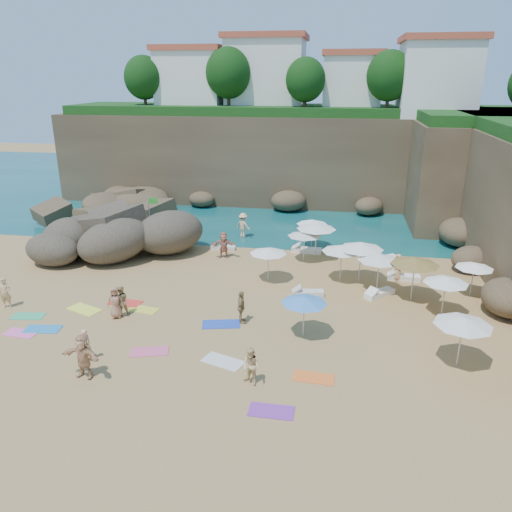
% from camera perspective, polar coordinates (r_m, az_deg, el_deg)
% --- Properties ---
extents(ground, '(120.00, 120.00, 0.00)m').
position_cam_1_polar(ground, '(25.98, -5.47, -6.14)').
color(ground, tan).
rests_on(ground, ground).
extents(seawater, '(120.00, 120.00, 0.00)m').
position_cam_1_polar(seawater, '(54.09, 2.61, 7.77)').
color(seawater, '#0C4751').
rests_on(seawater, ground).
extents(cliff_back, '(44.00, 8.00, 8.00)m').
position_cam_1_polar(cliff_back, '(48.26, 4.35, 11.08)').
color(cliff_back, brown).
rests_on(cliff_back, ground).
extents(cliff_corner, '(10.00, 12.00, 8.00)m').
position_cam_1_polar(cliff_corner, '(44.47, 23.57, 8.75)').
color(cliff_corner, brown).
rests_on(cliff_corner, ground).
extents(rock_promontory, '(12.00, 7.00, 2.00)m').
position_cam_1_polar(rock_promontory, '(43.69, -14.22, 4.22)').
color(rock_promontory, brown).
rests_on(rock_promontory, ground).
extents(clifftop_buildings, '(28.48, 9.48, 7.00)m').
position_cam_1_polar(clifftop_buildings, '(48.41, 5.88, 19.67)').
color(clifftop_buildings, white).
rests_on(clifftop_buildings, cliff_back).
extents(clifftop_trees, '(35.60, 23.82, 4.40)m').
position_cam_1_polar(clifftop_trees, '(42.05, 7.89, 19.59)').
color(clifftop_trees, '#11380F').
rests_on(clifftop_trees, ground).
extents(marina_masts, '(3.10, 0.10, 6.00)m').
position_cam_1_polar(marina_masts, '(57.83, -14.11, 11.02)').
color(marina_masts, white).
rests_on(marina_masts, ground).
extents(rock_outcrop, '(9.00, 7.62, 3.11)m').
position_cam_1_polar(rock_outcrop, '(34.37, -15.21, -0.12)').
color(rock_outcrop, brown).
rests_on(rock_outcrop, ground).
extents(flag_pole, '(0.68, 0.17, 3.53)m').
position_cam_1_polar(flag_pole, '(35.62, -11.92, 4.66)').
color(flag_pole, silver).
rests_on(flag_pole, ground).
extents(parasol_0, '(2.57, 2.57, 2.43)m').
position_cam_1_polar(parasol_0, '(32.46, 6.93, 3.41)').
color(parasol_0, silver).
rests_on(parasol_0, ground).
extents(parasol_1, '(2.15, 2.15, 2.04)m').
position_cam_1_polar(parasol_1, '(34.69, 6.44, 3.90)').
color(parasol_1, silver).
rests_on(parasol_1, ground).
extents(parasol_2, '(2.57, 2.57, 2.43)m').
position_cam_1_polar(parasol_2, '(29.10, 11.95, 1.16)').
color(parasol_2, silver).
rests_on(parasol_2, ground).
extents(parasol_3, '(2.32, 2.32, 2.20)m').
position_cam_1_polar(parasol_3, '(29.08, 9.78, 0.86)').
color(parasol_3, silver).
rests_on(parasol_3, ground).
extents(parasol_4, '(2.02, 2.02, 1.91)m').
position_cam_1_polar(parasol_4, '(29.30, 23.70, -1.00)').
color(parasol_4, silver).
rests_on(parasol_4, ground).
extents(parasol_5, '(2.15, 2.15, 2.03)m').
position_cam_1_polar(parasol_5, '(32.04, 5.55, 2.56)').
color(parasol_5, silver).
rests_on(parasol_5, ground).
extents(parasol_6, '(2.56, 2.56, 2.42)m').
position_cam_1_polar(parasol_6, '(27.43, 17.73, -0.55)').
color(parasol_6, silver).
rests_on(parasol_6, ground).
extents(parasol_7, '(2.20, 2.20, 2.08)m').
position_cam_1_polar(parasol_7, '(26.28, 20.90, -2.57)').
color(parasol_7, silver).
rests_on(parasol_7, ground).
extents(parasol_8, '(2.38, 2.38, 2.25)m').
position_cam_1_polar(parasol_8, '(27.92, 13.93, -0.15)').
color(parasol_8, silver).
rests_on(parasol_8, ground).
extents(parasol_9, '(2.16, 2.16, 2.04)m').
position_cam_1_polar(parasol_9, '(28.73, 1.42, 0.61)').
color(parasol_9, silver).
rests_on(parasol_9, ground).
extents(parasol_10, '(2.12, 2.12, 2.01)m').
position_cam_1_polar(parasol_10, '(22.70, 5.54, -5.01)').
color(parasol_10, silver).
rests_on(parasol_10, ground).
extents(parasol_11, '(2.37, 2.37, 2.24)m').
position_cam_1_polar(parasol_11, '(21.93, 22.62, -6.88)').
color(parasol_11, silver).
rests_on(parasol_11, ground).
extents(lounger_0, '(1.72, 0.67, 0.26)m').
position_cam_1_polar(lounger_0, '(34.68, -3.76, 0.96)').
color(lounger_0, silver).
rests_on(lounger_0, ground).
extents(lounger_1, '(2.05, 0.77, 0.31)m').
position_cam_1_polar(lounger_1, '(34.17, 5.79, 0.66)').
color(lounger_1, white).
rests_on(lounger_1, ground).
extents(lounger_2, '(1.81, 1.49, 0.28)m').
position_cam_1_polar(lounger_2, '(33.55, 14.50, -0.30)').
color(lounger_2, white).
rests_on(lounger_2, ground).
extents(lounger_3, '(1.79, 0.82, 0.27)m').
position_cam_1_polar(lounger_3, '(27.60, 5.95, -4.22)').
color(lounger_3, silver).
rests_on(lounger_3, ground).
extents(lounger_4, '(1.91, 0.67, 0.29)m').
position_cam_1_polar(lounger_4, '(30.77, 16.51, -2.34)').
color(lounger_4, white).
rests_on(lounger_4, ground).
extents(lounger_5, '(1.75, 1.71, 0.29)m').
position_cam_1_polar(lounger_5, '(28.19, 13.94, -4.18)').
color(lounger_5, white).
rests_on(lounger_5, ground).
extents(towel_0, '(1.78, 1.07, 0.03)m').
position_cam_1_polar(towel_0, '(26.04, -23.19, -7.69)').
color(towel_0, '#2481C1').
rests_on(towel_0, ground).
extents(towel_1, '(1.61, 0.89, 0.03)m').
position_cam_1_polar(towel_1, '(26.09, -25.27, -7.96)').
color(towel_1, pink).
rests_on(towel_1, ground).
extents(towel_4, '(1.95, 1.46, 0.03)m').
position_cam_1_polar(towel_4, '(27.35, -19.02, -5.78)').
color(towel_4, '#F3FF43').
rests_on(towel_4, ground).
extents(towel_6, '(1.65, 0.84, 0.03)m').
position_cam_1_polar(towel_6, '(18.78, 1.76, -17.30)').
color(towel_6, purple).
rests_on(towel_6, ground).
extents(towel_7, '(1.82, 1.06, 0.03)m').
position_cam_1_polar(towel_7, '(27.49, -14.70, -5.18)').
color(towel_7, red).
rests_on(towel_7, ground).
extents(towel_8, '(1.98, 1.29, 0.03)m').
position_cam_1_polar(towel_8, '(24.48, -4.01, -7.78)').
color(towel_8, blue).
rests_on(towel_8, ground).
extents(towel_9, '(1.82, 1.25, 0.03)m').
position_cam_1_polar(towel_9, '(22.68, -12.10, -10.63)').
color(towel_9, '#E0577D').
rests_on(towel_9, ground).
extents(towel_10, '(1.69, 0.92, 0.03)m').
position_cam_1_polar(towel_10, '(20.63, 6.60, -13.64)').
color(towel_10, orange).
rests_on(towel_10, ground).
extents(towel_11, '(1.70, 1.01, 0.03)m').
position_cam_1_polar(towel_11, '(27.66, -24.61, -6.27)').
color(towel_11, '#33B371').
rests_on(towel_11, ground).
extents(towel_12, '(1.65, 1.04, 0.03)m').
position_cam_1_polar(towel_12, '(26.51, -12.75, -5.98)').
color(towel_12, yellow).
rests_on(towel_12, ground).
extents(towel_13, '(1.95, 1.41, 0.03)m').
position_cam_1_polar(towel_13, '(21.55, -3.79, -11.94)').
color(towel_13, silver).
rests_on(towel_13, ground).
extents(person_stand_0, '(0.67, 0.52, 1.63)m').
position_cam_1_polar(person_stand_0, '(28.86, -26.73, -3.79)').
color(person_stand_0, tan).
rests_on(person_stand_0, ground).
extents(person_stand_1, '(0.95, 0.90, 1.55)m').
position_cam_1_polar(person_stand_1, '(25.91, -15.17, -4.96)').
color(person_stand_1, tan).
rests_on(person_stand_1, ground).
extents(person_stand_2, '(1.29, 1.00, 1.86)m').
position_cam_1_polar(person_stand_2, '(37.02, -1.47, 3.53)').
color(person_stand_2, '#F3BB8A').
rests_on(person_stand_2, ground).
extents(person_stand_3, '(0.48, 1.00, 1.65)m').
position_cam_1_polar(person_stand_3, '(24.26, -1.70, -5.86)').
color(person_stand_3, '#987B4C').
rests_on(person_stand_3, ground).
extents(person_stand_4, '(0.89, 0.67, 1.61)m').
position_cam_1_polar(person_stand_4, '(30.36, 15.88, -1.24)').
color(person_stand_4, tan).
rests_on(person_stand_4, ground).
extents(person_stand_5, '(1.70, 0.75, 1.77)m').
position_cam_1_polar(person_stand_5, '(32.87, -3.73, 1.28)').
color(person_stand_5, tan).
rests_on(person_stand_5, ground).
extents(person_stand_6, '(0.59, 0.64, 1.48)m').
position_cam_1_polar(person_stand_6, '(22.41, -18.96, -9.61)').
color(person_stand_6, '#ECAE86').
rests_on(person_stand_6, ground).
extents(person_lie_2, '(1.26, 1.78, 0.43)m').
position_cam_1_polar(person_lie_2, '(25.92, -15.65, -6.37)').
color(person_lie_2, '#A67153').
rests_on(person_lie_2, ground).
extents(person_lie_3, '(1.99, 2.09, 0.49)m').
position_cam_1_polar(person_lie_3, '(21.54, -18.97, -12.40)').
color(person_lie_3, tan).
rests_on(person_lie_3, ground).
extents(person_lie_5, '(1.41, 1.69, 0.58)m').
position_cam_1_polar(person_lie_5, '(20.00, -0.57, -13.74)').
color(person_lie_5, '#E3C081').
rests_on(person_lie_5, ground).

